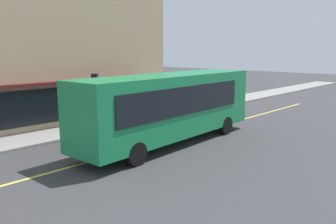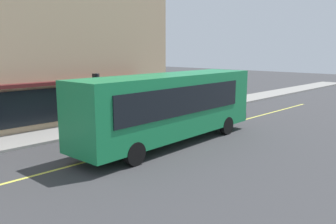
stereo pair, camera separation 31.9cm
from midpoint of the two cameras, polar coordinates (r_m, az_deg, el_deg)
ground at (r=17.40m, az=-2.64°, el=-5.29°), size 120.00×120.00×0.00m
sidewalk at (r=21.27m, az=-12.36°, el=-2.43°), size 80.00×2.75×0.15m
lane_centre_stripe at (r=17.40m, az=-2.64°, el=-5.28°), size 36.00×0.16×0.01m
bus at (r=17.03m, az=-0.06°, el=1.23°), size 11.24×3.07×3.50m
traffic_light at (r=20.19m, az=-12.49°, el=3.97°), size 0.30×0.52×3.20m
pedestrian_near_storefront at (r=22.79m, az=-9.08°, el=1.60°), size 0.34×0.34×1.86m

